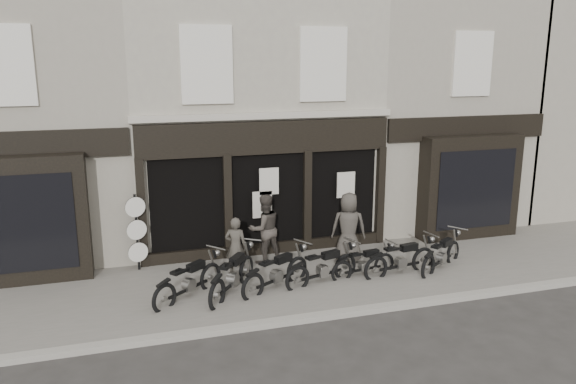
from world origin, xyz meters
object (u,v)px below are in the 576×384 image
object	(u,v)px
motorcycle_2	(276,275)
motorcycle_3	(323,270)
motorcycle_1	(233,278)
man_right	(349,227)
motorcycle_6	(441,257)
man_left	(236,247)
motorcycle_0	(189,284)
motorcycle_5	(401,262)
man_centre	(264,229)
advert_sign_post	(137,236)
motorcycle_4	(364,266)

from	to	relation	value
motorcycle_2	motorcycle_3	distance (m)	1.21
motorcycle_1	man_right	distance (m)	3.68
motorcycle_6	man_left	bearing A→B (deg)	136.27
motorcycle_6	motorcycle_1	bearing A→B (deg)	146.74
motorcycle_1	man_left	distance (m)	1.12
motorcycle_0	motorcycle_2	size ratio (longest dim) A/B	0.93
motorcycle_3	motorcycle_6	distance (m)	3.36
man_left	motorcycle_2	bearing A→B (deg)	151.21
motorcycle_5	motorcycle_6	xyz separation A→B (m)	(1.22, 0.03, -0.01)
motorcycle_6	man_centre	world-z (taller)	man_centre
motorcycle_6	advert_sign_post	world-z (taller)	advert_sign_post
man_left	motorcycle_4	bearing A→B (deg)	-171.62
man_centre	advert_sign_post	bearing A→B (deg)	-18.89
motorcycle_2	motorcycle_5	world-z (taller)	motorcycle_2
motorcycle_0	man_right	distance (m)	4.65
motorcycle_3	advert_sign_post	size ratio (longest dim) A/B	0.98
motorcycle_2	advert_sign_post	distance (m)	3.89
man_right	motorcycle_1	bearing A→B (deg)	39.46
man_left	man_centre	xyz separation A→B (m)	(0.94, 0.73, 0.18)
man_left	advert_sign_post	bearing A→B (deg)	-1.31
motorcycle_1	motorcycle_5	size ratio (longest dim) A/B	0.93
motorcycle_0	motorcycle_6	size ratio (longest dim) A/B	0.99
motorcycle_0	motorcycle_2	distance (m)	2.10
motorcycle_2	motorcycle_6	size ratio (longest dim) A/B	1.07
motorcycle_1	man_left	xyz separation A→B (m)	(0.29, 0.99, 0.44)
motorcycle_1	motorcycle_3	bearing A→B (deg)	-54.33
motorcycle_5	man_right	bearing A→B (deg)	119.30
man_centre	man_right	size ratio (longest dim) A/B	0.99
motorcycle_0	motorcycle_3	size ratio (longest dim) A/B	0.89
motorcycle_2	motorcycle_3	world-z (taller)	motorcycle_2
motorcycle_2	motorcycle_6	bearing A→B (deg)	-30.08
motorcycle_5	man_centre	bearing A→B (deg)	141.07
motorcycle_6	man_centre	distance (m)	4.79
man_centre	advert_sign_post	world-z (taller)	advert_sign_post
motorcycle_1	motorcycle_3	xyz separation A→B (m)	(2.28, -0.03, -0.04)
motorcycle_1	man_right	world-z (taller)	man_right
advert_sign_post	motorcycle_0	bearing A→B (deg)	-78.80
motorcycle_0	motorcycle_1	world-z (taller)	motorcycle_1
motorcycle_0	man_left	world-z (taller)	man_left
motorcycle_3	motorcycle_5	size ratio (longest dim) A/B	0.96
motorcycle_0	motorcycle_1	xyz separation A→B (m)	(1.03, -0.03, 0.03)
motorcycle_2	man_centre	bearing A→B (deg)	54.60
motorcycle_6	man_left	world-z (taller)	man_left
advert_sign_post	motorcycle_6	bearing A→B (deg)	-31.31
motorcycle_0	motorcycle_1	distance (m)	1.03
motorcycle_3	motorcycle_6	world-z (taller)	motorcycle_3
motorcycle_2	man_centre	world-z (taller)	man_centre
motorcycle_0	motorcycle_3	world-z (taller)	motorcycle_0
man_centre	motorcycle_6	bearing A→B (deg)	146.30
motorcycle_5	advert_sign_post	distance (m)	6.90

